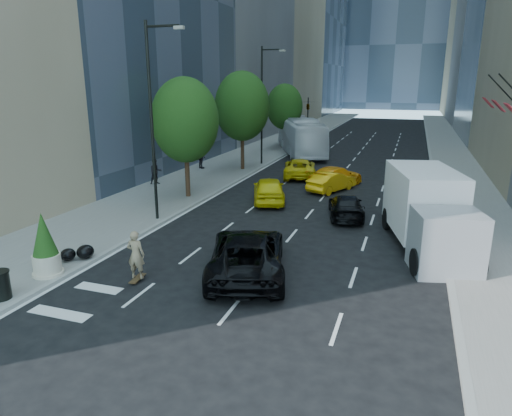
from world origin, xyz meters
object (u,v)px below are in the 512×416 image
at_px(black_sedan_mercedes, 346,206).
at_px(planter_shrub, 45,246).
at_px(trash_can, 0,286).
at_px(black_sedan_lincoln, 247,253).
at_px(box_truck, 428,211).
at_px(city_bus, 301,136).
at_px(skateboarder, 136,258).

bearing_deg(black_sedan_mercedes, planter_shrub, 38.47).
bearing_deg(trash_can, black_sedan_lincoln, 35.15).
bearing_deg(black_sedan_lincoln, box_truck, -158.31).
height_order(city_bus, box_truck, city_bus).
xyz_separation_m(skateboarder, trash_can, (-3.40, -3.00, -0.31)).
relative_size(black_sedan_lincoln, trash_can, 6.40).
bearing_deg(box_truck, black_sedan_mercedes, 123.64).
bearing_deg(skateboarder, trash_can, 34.87).
distance_m(skateboarder, city_bus, 32.81).
bearing_deg(black_sedan_lincoln, skateboarder, 11.31).
bearing_deg(trash_can, planter_shrub, 90.00).
xyz_separation_m(skateboarder, box_truck, (10.32, 7.32, 0.82)).
relative_size(skateboarder, black_sedan_mercedes, 0.43).
bearing_deg(city_bus, planter_shrub, -115.96).
bearing_deg(black_sedan_mercedes, city_bus, -82.67).
bearing_deg(box_truck, planter_shrub, -163.52).
relative_size(black_sedan_lincoln, black_sedan_mercedes, 1.39).
bearing_deg(black_sedan_mercedes, skateboarder, 48.00).
distance_m(black_sedan_mercedes, planter_shrub, 15.30).
bearing_deg(trash_can, black_sedan_mercedes, 55.47).
bearing_deg(skateboarder, planter_shrub, 7.72).
xyz_separation_m(black_sedan_mercedes, planter_shrub, (-9.63, -11.86, 0.69)).
distance_m(skateboarder, black_sedan_mercedes, 12.65).
relative_size(city_bus, trash_can, 13.82).
height_order(city_bus, planter_shrub, city_bus).
distance_m(city_bus, box_truck, 28.10).
bearing_deg(skateboarder, box_truck, -151.22).
xyz_separation_m(skateboarder, planter_shrub, (-3.40, -0.86, 0.39)).
bearing_deg(planter_shrub, city_bus, 86.94).
distance_m(black_sedan_mercedes, trash_can, 16.99).
distance_m(city_bus, trash_can, 35.83).
relative_size(box_truck, planter_shrub, 3.10).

